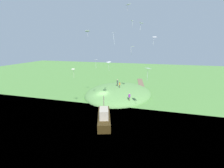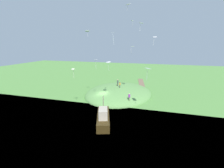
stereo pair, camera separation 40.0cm
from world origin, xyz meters
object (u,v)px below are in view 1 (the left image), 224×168
(kite_1, at_px, (73,70))
(kite_8, at_px, (154,38))
(kite_4, at_px, (96,61))
(kite_7, at_px, (148,69))
(person_on_hilltop, at_px, (129,96))
(boat_on_lake, at_px, (104,117))
(kite_3, at_px, (132,47))
(kite_5, at_px, (141,23))
(kite_6, at_px, (128,5))
(kite_10, at_px, (132,21))
(kite_2, at_px, (109,62))
(kite_0, at_px, (114,34))
(person_with_child, at_px, (120,84))
(kite_9, at_px, (87,31))
(person_walking_path, at_px, (117,82))

(kite_1, bearing_deg, kite_8, -49.39)
(kite_4, height_order, kite_7, kite_4)
(person_on_hilltop, bearing_deg, boat_on_lake, -24.16)
(boat_on_lake, distance_m, kite_3, 18.82)
(boat_on_lake, relative_size, kite_5, 5.05)
(person_on_hilltop, bearing_deg, kite_4, -80.76)
(kite_6, relative_size, kite_10, 0.91)
(kite_2, bearing_deg, kite_5, -72.86)
(kite_1, bearing_deg, kite_4, -48.29)
(boat_on_lake, xyz_separation_m, kite_3, (14.67, -2.11, 11.59))
(kite_8, xyz_separation_m, kite_10, (-2.48, 5.00, 3.49))
(kite_6, height_order, kite_8, kite_6)
(kite_1, bearing_deg, kite_0, -86.07)
(kite_6, bearing_deg, kite_4, 104.07)
(person_with_child, height_order, kite_9, kite_9)
(boat_on_lake, relative_size, kite_8, 4.13)
(kite_0, bearing_deg, boat_on_lake, 176.02)
(person_on_hilltop, xyz_separation_m, kite_2, (-2.16, 4.07, 7.52))
(boat_on_lake, bearing_deg, kite_7, 104.45)
(kite_5, relative_size, kite_7, 0.76)
(kite_1, distance_m, kite_5, 16.20)
(kite_8, height_order, kite_10, kite_10)
(boat_on_lake, xyz_separation_m, kite_10, (14.43, -1.96, 17.26))
(person_with_child, distance_m, kite_3, 10.19)
(person_with_child, distance_m, person_walking_path, 2.04)
(kite_10, bearing_deg, kite_1, 136.18)
(kite_9, bearing_deg, person_walking_path, -26.68)
(kite_10, bearing_deg, person_with_child, 60.27)
(person_with_child, distance_m, kite_4, 11.50)
(person_on_hilltop, bearing_deg, person_with_child, -158.96)
(person_with_child, distance_m, kite_5, 16.73)
(kite_2, relative_size, kite_4, 0.93)
(kite_4, distance_m, kite_6, 12.53)
(kite_0, relative_size, kite_3, 1.14)
(kite_6, height_order, kite_10, kite_6)
(person_with_child, bearing_deg, kite_1, -77.86)
(kite_1, height_order, kite_5, kite_5)
(person_on_hilltop, xyz_separation_m, kite_7, (-5.30, -4.11, 6.99))
(kite_4, bearing_deg, kite_7, -105.57)
(kite_2, xyz_separation_m, kite_6, (1.46, -3.54, 11.04))
(person_on_hilltop, height_order, kite_4, kite_4)
(kite_4, height_order, kite_10, kite_10)
(kite_3, xyz_separation_m, kite_4, (-7.19, 6.30, -2.68))
(person_on_hilltop, relative_size, person_walking_path, 0.92)
(kite_0, xyz_separation_m, kite_4, (2.67, 4.52, -5.09))
(kite_4, bearing_deg, kite_8, -49.76)
(kite_1, relative_size, kite_4, 0.93)
(kite_8, bearing_deg, person_walking_path, 83.44)
(person_walking_path, bearing_deg, kite_0, 85.69)
(person_walking_path, height_order, kite_9, kite_9)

